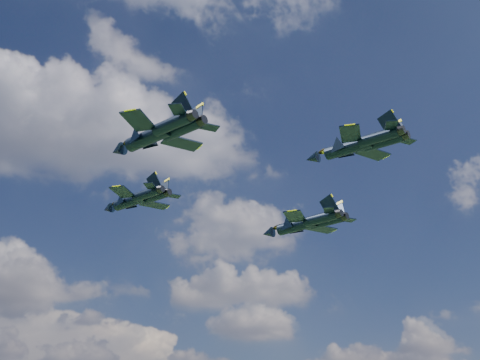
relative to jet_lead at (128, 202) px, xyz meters
The scene contains 4 objects.
jet_lead is the anchor object (origin of this frame).
jet_left 30.66m from the jet_lead, 84.26° to the right, with size 13.72×14.32×3.82m.
jet_right 29.08m from the jet_lead, ahead, with size 15.29×16.19×4.29m.
jet_slot 40.45m from the jet_lead, 43.80° to the right, with size 13.52×13.23×3.64m.
Camera 1 is at (-9.74, -73.69, 23.09)m, focal length 45.00 mm.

